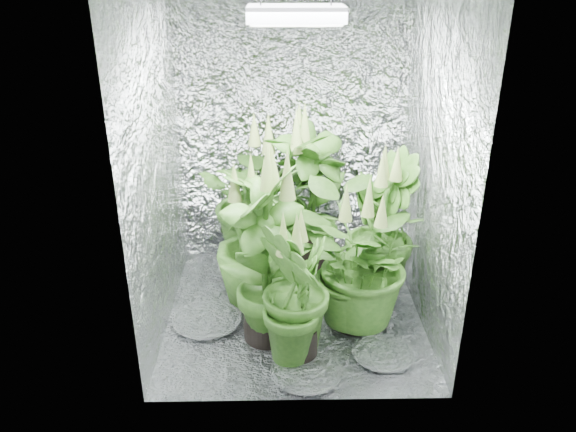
% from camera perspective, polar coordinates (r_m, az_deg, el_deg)
% --- Properties ---
extents(ground, '(1.60, 1.60, 0.00)m').
position_cam_1_polar(ground, '(3.69, 0.64, -9.70)').
color(ground, silver).
rests_on(ground, ground).
extents(walls, '(1.62, 1.62, 2.00)m').
position_cam_1_polar(walls, '(3.24, 0.72, 5.07)').
color(walls, silver).
rests_on(walls, ground).
extents(grow_lamp, '(0.50, 0.30, 0.22)m').
position_cam_1_polar(grow_lamp, '(3.06, 0.81, 19.80)').
color(grow_lamp, gray).
rests_on(grow_lamp, ceiling).
extents(plant_a, '(1.18, 1.18, 1.15)m').
position_cam_1_polar(plant_a, '(4.00, -2.44, 2.04)').
color(plant_a, black).
rests_on(plant_a, ground).
extents(plant_b, '(0.78, 0.78, 1.19)m').
position_cam_1_polar(plant_b, '(4.00, 2.38, 2.08)').
color(plant_b, black).
rests_on(plant_b, ground).
extents(plant_c, '(0.65, 0.65, 1.08)m').
position_cam_1_polar(plant_c, '(3.66, 9.34, -1.37)').
color(plant_c, black).
rests_on(plant_c, ground).
extents(plant_d, '(0.69, 0.69, 1.00)m').
position_cam_1_polar(plant_d, '(3.57, -3.40, -2.53)').
color(plant_d, black).
rests_on(plant_d, ground).
extents(plant_e, '(0.85, 0.85, 0.94)m').
position_cam_1_polar(plant_e, '(3.36, 7.07, -4.68)').
color(plant_e, black).
rests_on(plant_e, ground).
extents(plant_f, '(0.78, 0.78, 1.20)m').
position_cam_1_polar(plant_f, '(3.18, -2.27, -3.95)').
color(plant_f, black).
rests_on(plant_f, ground).
extents(plant_g, '(0.49, 0.49, 0.94)m').
position_cam_1_polar(plant_g, '(3.07, 0.86, -7.93)').
color(plant_g, black).
rests_on(plant_g, ground).
extents(circulation_fan, '(0.16, 0.35, 0.40)m').
position_cam_1_polar(circulation_fan, '(3.87, 9.18, -5.41)').
color(circulation_fan, black).
rests_on(circulation_fan, ground).
extents(plant_label, '(0.05, 0.03, 0.09)m').
position_cam_1_polar(plant_label, '(3.12, 1.84, -10.21)').
color(plant_label, white).
rests_on(plant_label, plant_g).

